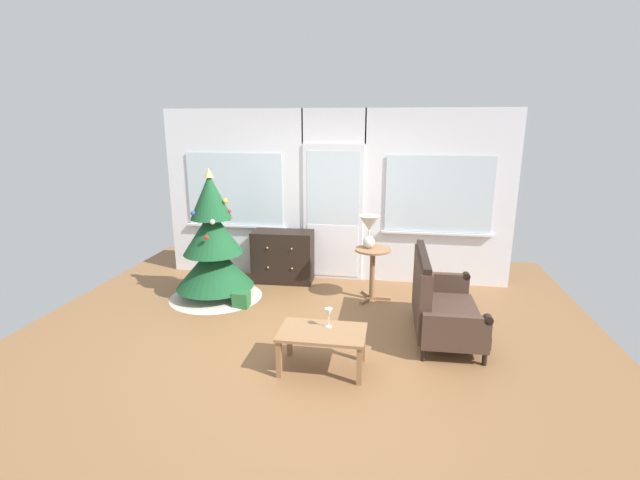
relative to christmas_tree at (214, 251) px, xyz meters
name	(u,v)px	position (x,y,z in m)	size (l,w,h in m)	color
ground_plane	(308,338)	(1.49, -1.02, -0.66)	(6.76, 6.76, 0.00)	brown
back_wall_with_door	(333,196)	(1.49, 1.07, 0.62)	(5.20, 0.14, 2.55)	white
christmas_tree	(214,251)	(0.00, 0.00, 0.00)	(1.27, 1.27, 1.78)	#4C331E
dresser_cabinet	(283,256)	(0.77, 0.77, -0.27)	(0.91, 0.46, 0.78)	black
settee_sofa	(438,303)	(2.93, -0.68, -0.29)	(0.74, 1.40, 0.96)	black
side_table	(372,264)	(2.14, 0.26, -0.16)	(0.50, 0.48, 0.72)	#8E6642
table_lamp	(369,227)	(2.08, 0.30, 0.34)	(0.28, 0.28, 0.44)	silver
coffee_table	(322,337)	(1.76, -1.63, -0.32)	(0.84, 0.52, 0.40)	#8E6642
wine_glass	(329,314)	(1.81, -1.54, -0.12)	(0.08, 0.08, 0.20)	silver
gift_box	(241,299)	(0.47, -0.29, -0.56)	(0.20, 0.18, 0.20)	#266633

